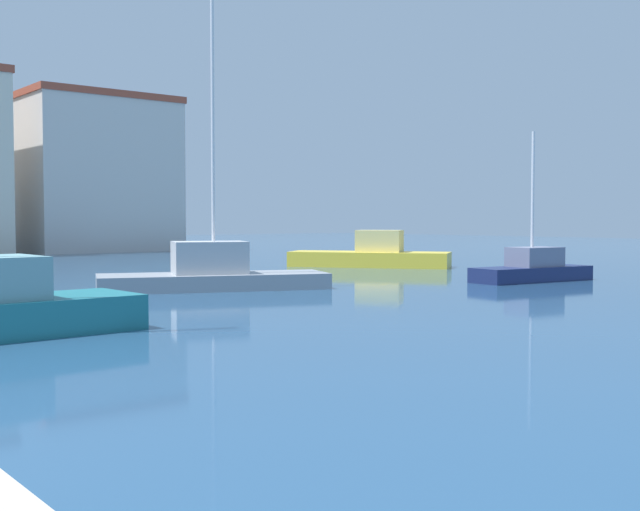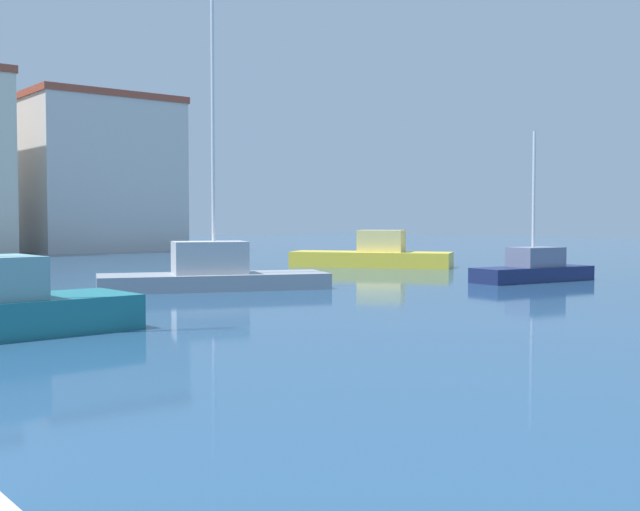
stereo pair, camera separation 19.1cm
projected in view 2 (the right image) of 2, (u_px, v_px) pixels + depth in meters
The scene contains 5 objects.
water at pixel (155, 282), 30.29m from camera, with size 160.00×160.00×0.00m, color navy.
sailboat_navy_behind_lamppost at pixel (534, 268), 30.58m from camera, with size 5.41×2.27×5.84m.
sailboat_grey_center_channel at pixel (212, 272), 27.14m from camera, with size 8.19×5.23×10.87m.
motorboat_yellow_distant_north at pixel (373, 256), 39.99m from camera, with size 6.66×7.97×1.88m.
warehouse_block at pixel (95, 174), 60.53m from camera, with size 11.18×9.78×11.80m.
Camera 2 is at (1.04, -7.54, 2.42)m, focal length 43.96 mm.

